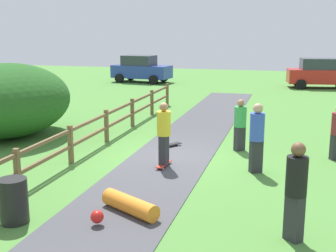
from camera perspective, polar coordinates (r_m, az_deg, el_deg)
ground_plane at (r=13.25m, az=0.37°, el=-4.07°), size 60.00×60.00×0.00m
asphalt_path at (r=13.24m, az=0.37°, el=-4.03°), size 2.40×28.00×0.02m
wooden_fence at (r=13.96m, az=-9.99°, el=-0.58°), size 0.12×18.12×1.10m
bush_large at (r=16.65m, az=-19.96°, el=3.14°), size 4.17×5.01×2.59m
trash_bin at (r=9.31m, az=-19.22°, el=-9.05°), size 0.56×0.56×0.90m
skater_riding at (r=12.08m, az=-0.54°, el=-0.69°), size 0.41×0.81×1.79m
skater_fallen at (r=9.26m, az=-5.26°, el=-10.17°), size 1.42×1.36×0.36m
skateboard_loose at (r=14.36m, az=0.28°, el=-2.41°), size 0.64×0.76×0.08m
bystander_blue at (r=11.87m, az=11.34°, el=-1.07°), size 0.51×0.51×1.86m
bystander_black at (r=8.21m, az=16.12°, el=-7.53°), size 0.54×0.54×1.83m
bystander_green at (r=14.00m, az=9.25°, el=0.42°), size 0.54×0.54×1.63m
parked_car_red at (r=30.61m, az=18.97°, el=6.42°), size 4.39×2.42×1.92m
parked_car_blue at (r=32.29m, az=-3.50°, el=7.33°), size 4.39×2.43×1.92m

